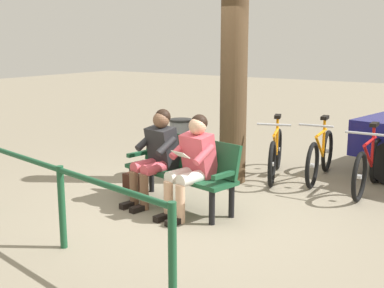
{
  "coord_description": "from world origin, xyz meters",
  "views": [
    {
      "loc": [
        -3.2,
        4.92,
        2.06
      ],
      "look_at": [
        0.27,
        -0.3,
        0.75
      ],
      "focal_mm": 46.99,
      "sensor_mm": 36.0,
      "label": 1
    }
  ],
  "objects_px": {
    "bicycle_purple": "(275,154)",
    "bicycle_black": "(320,156)",
    "person_reading": "(192,160)",
    "bicycle_orange": "(369,166)",
    "tree_trunk": "(234,78)",
    "litter_bin": "(181,148)",
    "handbag": "(133,183)",
    "bench": "(183,166)",
    "person_companion": "(157,152)"
  },
  "relations": [
    {
      "from": "litter_bin",
      "to": "bicycle_orange",
      "type": "bearing_deg",
      "value": -164.07
    },
    {
      "from": "tree_trunk",
      "to": "bicycle_orange",
      "type": "relative_size",
      "value": 1.8
    },
    {
      "from": "bench",
      "to": "person_reading",
      "type": "bearing_deg",
      "value": 153.12
    },
    {
      "from": "person_reading",
      "to": "bicycle_purple",
      "type": "bearing_deg",
      "value": -82.41
    },
    {
      "from": "bench",
      "to": "bicycle_black",
      "type": "distance_m",
      "value": 2.35
    },
    {
      "from": "person_reading",
      "to": "bicycle_black",
      "type": "bearing_deg",
      "value": -96.22
    },
    {
      "from": "tree_trunk",
      "to": "person_reading",
      "type": "bearing_deg",
      "value": 101.35
    },
    {
      "from": "bench",
      "to": "tree_trunk",
      "type": "relative_size",
      "value": 0.55
    },
    {
      "from": "handbag",
      "to": "bicycle_orange",
      "type": "xyz_separation_m",
      "value": [
        -2.69,
        -1.78,
        0.24
      ]
    },
    {
      "from": "person_companion",
      "to": "bicycle_orange",
      "type": "xyz_separation_m",
      "value": [
        -2.13,
        -1.98,
        -0.3
      ]
    },
    {
      "from": "bench",
      "to": "person_reading",
      "type": "xyz_separation_m",
      "value": [
        -0.29,
        0.22,
        0.16
      ]
    },
    {
      "from": "person_reading",
      "to": "bicycle_purple",
      "type": "xyz_separation_m",
      "value": [
        -0.14,
        -2.07,
        -0.31
      ]
    },
    {
      "from": "bicycle_orange",
      "to": "bicycle_black",
      "type": "relative_size",
      "value": 1.0
    },
    {
      "from": "handbag",
      "to": "bicycle_black",
      "type": "relative_size",
      "value": 0.18
    },
    {
      "from": "bicycle_orange",
      "to": "bench",
      "type": "bearing_deg",
      "value": -45.81
    },
    {
      "from": "person_reading",
      "to": "litter_bin",
      "type": "relative_size",
      "value": 1.37
    },
    {
      "from": "handbag",
      "to": "litter_bin",
      "type": "xyz_separation_m",
      "value": [
        -0.09,
        -1.03,
        0.32
      ]
    },
    {
      "from": "handbag",
      "to": "tree_trunk",
      "type": "distance_m",
      "value": 2.05
    },
    {
      "from": "bench",
      "to": "tree_trunk",
      "type": "distance_m",
      "value": 1.65
    },
    {
      "from": "person_companion",
      "to": "bicycle_purple",
      "type": "relative_size",
      "value": 0.75
    },
    {
      "from": "tree_trunk",
      "to": "bicycle_orange",
      "type": "distance_m",
      "value": 2.22
    },
    {
      "from": "bicycle_purple",
      "to": "handbag",
      "type": "bearing_deg",
      "value": -56.32
    },
    {
      "from": "bicycle_black",
      "to": "bicycle_purple",
      "type": "relative_size",
      "value": 1.04
    },
    {
      "from": "bicycle_black",
      "to": "bicycle_purple",
      "type": "height_order",
      "value": "same"
    },
    {
      "from": "bicycle_orange",
      "to": "bicycle_purple",
      "type": "distance_m",
      "value": 1.37
    },
    {
      "from": "bench",
      "to": "litter_bin",
      "type": "bearing_deg",
      "value": -42.76
    },
    {
      "from": "person_reading",
      "to": "litter_bin",
      "type": "height_order",
      "value": "person_reading"
    },
    {
      "from": "bicycle_orange",
      "to": "bicycle_purple",
      "type": "height_order",
      "value": "same"
    },
    {
      "from": "bench",
      "to": "bicycle_black",
      "type": "xyz_separation_m",
      "value": [
        -1.02,
        -2.11,
        -0.15
      ]
    },
    {
      "from": "person_companion",
      "to": "bicycle_black",
      "type": "distance_m",
      "value": 2.61
    },
    {
      "from": "person_companion",
      "to": "litter_bin",
      "type": "relative_size",
      "value": 1.37
    },
    {
      "from": "bicycle_purple",
      "to": "person_reading",
      "type": "bearing_deg",
      "value": -22.74
    },
    {
      "from": "person_companion",
      "to": "person_reading",
      "type": "bearing_deg",
      "value": 179.95
    },
    {
      "from": "person_reading",
      "to": "handbag",
      "type": "distance_m",
      "value": 1.35
    },
    {
      "from": "bench",
      "to": "person_reading",
      "type": "distance_m",
      "value": 0.4
    },
    {
      "from": "person_companion",
      "to": "bicycle_black",
      "type": "relative_size",
      "value": 0.72
    },
    {
      "from": "bench",
      "to": "tree_trunk",
      "type": "height_order",
      "value": "tree_trunk"
    },
    {
      "from": "bench",
      "to": "person_companion",
      "type": "distance_m",
      "value": 0.39
    },
    {
      "from": "tree_trunk",
      "to": "litter_bin",
      "type": "relative_size",
      "value": 3.45
    },
    {
      "from": "bench",
      "to": "person_companion",
      "type": "xyz_separation_m",
      "value": [
        0.34,
        0.1,
        0.16
      ]
    },
    {
      "from": "bicycle_orange",
      "to": "bicycle_black",
      "type": "height_order",
      "value": "same"
    },
    {
      "from": "bench",
      "to": "litter_bin",
      "type": "relative_size",
      "value": 1.89
    },
    {
      "from": "bench",
      "to": "bicycle_orange",
      "type": "xyz_separation_m",
      "value": [
        -1.79,
        -1.88,
        -0.15
      ]
    },
    {
      "from": "person_reading",
      "to": "bicycle_orange",
      "type": "bearing_deg",
      "value": -114.17
    },
    {
      "from": "bicycle_purple",
      "to": "bicycle_black",
      "type": "bearing_deg",
      "value": 94.87
    },
    {
      "from": "person_companion",
      "to": "bicycle_purple",
      "type": "distance_m",
      "value": 2.11
    },
    {
      "from": "person_reading",
      "to": "bicycle_black",
      "type": "distance_m",
      "value": 2.47
    },
    {
      "from": "person_companion",
      "to": "handbag",
      "type": "xyz_separation_m",
      "value": [
        0.57,
        -0.2,
        -0.54
      ]
    },
    {
      "from": "handbag",
      "to": "bicycle_purple",
      "type": "distance_m",
      "value": 2.21
    },
    {
      "from": "person_reading",
      "to": "bicycle_purple",
      "type": "relative_size",
      "value": 0.75
    }
  ]
}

